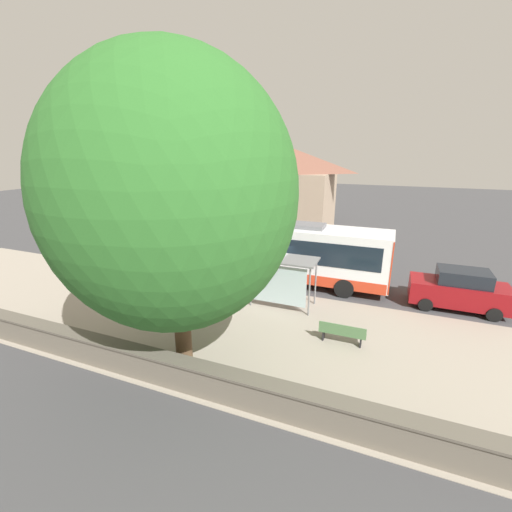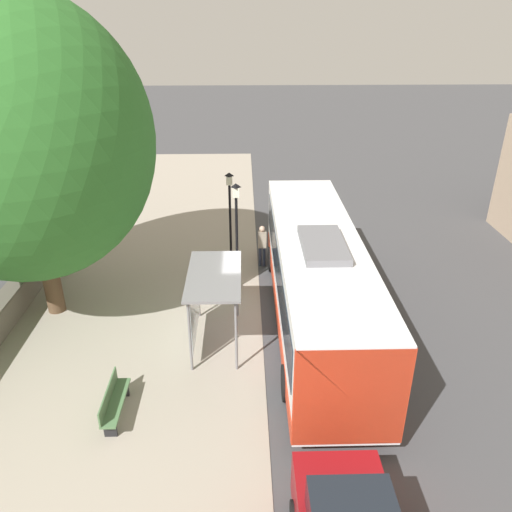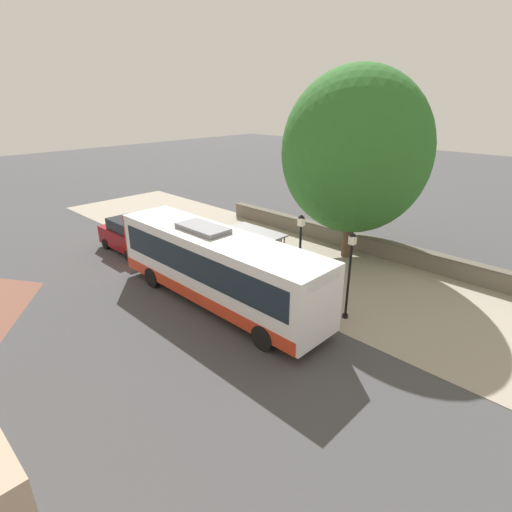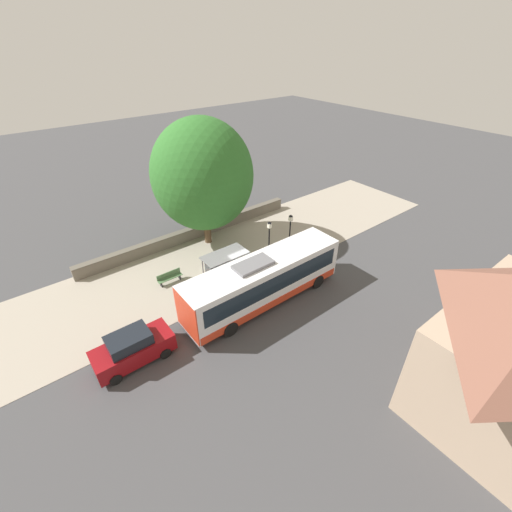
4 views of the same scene
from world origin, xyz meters
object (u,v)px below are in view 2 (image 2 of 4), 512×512
bus (316,278)px  street_lamp_near (237,228)px  pedestrian (262,243)px  street_lamp_far (230,209)px  bench (114,401)px  shade_tree (23,141)px  bus_shelter (210,286)px

bus → street_lamp_near: size_ratio=2.74×
bus → street_lamp_near: bearing=134.7°
pedestrian → street_lamp_far: (-1.29, 0.57, 1.23)m
bus → bench: size_ratio=6.26×
pedestrian → bench: 9.42m
bench → street_lamp_far: 9.63m
bus → shade_tree: shade_tree is taller
bus → pedestrian: 4.71m
bench → pedestrian: bearing=63.8°
pedestrian → shade_tree: (-7.36, -3.25, 4.94)m
bench → street_lamp_near: street_lamp_near is taller
street_lamp_near → bench: bearing=-115.2°
street_lamp_far → bench: bearing=-107.6°
pedestrian → shade_tree: 9.44m
bus_shelter → street_lamp_near: 3.57m
bus → shade_tree: bearing=172.8°
bus_shelter → street_lamp_far: size_ratio=0.83×
pedestrian → street_lamp_near: bearing=-119.5°
bus_shelter → street_lamp_far: 5.81m
street_lamp_far → shade_tree: size_ratio=0.37×
bench → shade_tree: 8.23m
shade_tree → bus: bearing=-7.2°
bus_shelter → street_lamp_far: street_lamp_far is taller
bus_shelter → shade_tree: bearing=160.6°
bus_shelter → bus: bearing=13.9°
bus → pedestrian: size_ratio=6.35×
bench → street_lamp_far: (2.85, 9.01, 1.81)m
pedestrian → street_lamp_far: 1.87m
bus_shelter → pedestrian: bus_shelter is taller
pedestrian → bench: bearing=-116.2°
bus_shelter → street_lamp_near: street_lamp_near is taller
bench → shade_tree: (-3.22, 5.19, 5.52)m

